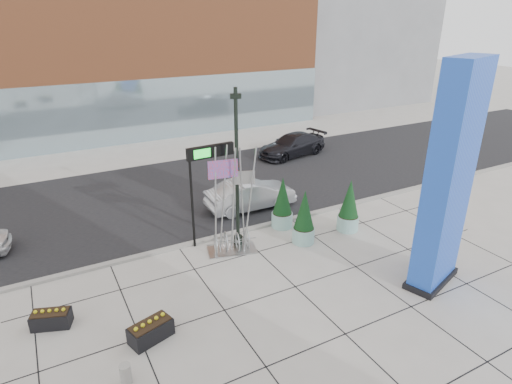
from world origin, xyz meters
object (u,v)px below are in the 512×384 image
concrete_bollard (126,374)px  lamp_post (237,186)px  blue_pylon (448,184)px  public_art_sculpture (232,225)px  overhead_street_sign (207,161)px  car_silver_mid (251,195)px

concrete_bollard → lamp_post: bearing=41.8°
blue_pylon → public_art_sculpture: bearing=117.7°
public_art_sculpture → concrete_bollard: 7.89m
concrete_bollard → overhead_street_sign: overhead_street_sign is taller
car_silver_mid → concrete_bollard: bearing=136.6°
lamp_post → public_art_sculpture: (-0.47, -0.37, -1.63)m
car_silver_mid → overhead_street_sign: bearing=126.7°
lamp_post → overhead_street_sign: size_ratio=1.54×
lamp_post → car_silver_mid: size_ratio=1.46×
overhead_street_sign → lamp_post: bearing=-41.1°
lamp_post → concrete_bollard: 8.82m
blue_pylon → lamp_post: blue_pylon is taller
public_art_sculpture → overhead_street_sign: 2.97m
concrete_bollard → overhead_street_sign: (5.27, 6.42, 3.63)m
blue_pylon → overhead_street_sign: (-6.44, 6.97, -0.16)m
public_art_sculpture → car_silver_mid: public_art_sculpture is taller
car_silver_mid → blue_pylon: bearing=-160.9°
blue_pylon → lamp_post: bearing=113.5°
lamp_post → car_silver_mid: lamp_post is taller
blue_pylon → overhead_street_sign: bearing=115.0°
lamp_post → overhead_street_sign: lamp_post is taller
lamp_post → public_art_sculpture: size_ratio=1.46×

